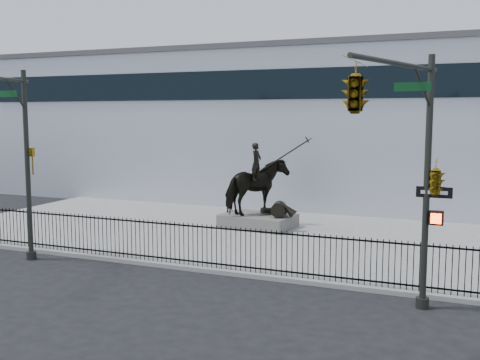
% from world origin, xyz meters
% --- Properties ---
extents(ground, '(120.00, 120.00, 0.00)m').
position_xyz_m(ground, '(0.00, 0.00, 0.00)').
color(ground, black).
rests_on(ground, ground).
extents(plaza, '(30.00, 12.00, 0.15)m').
position_xyz_m(plaza, '(0.00, 7.00, 0.07)').
color(plaza, gray).
rests_on(plaza, ground).
extents(building, '(44.00, 14.00, 9.00)m').
position_xyz_m(building, '(0.00, 20.00, 4.50)').
color(building, silver).
rests_on(building, ground).
extents(picket_fence, '(22.10, 0.10, 1.50)m').
position_xyz_m(picket_fence, '(0.00, 1.25, 0.90)').
color(picket_fence, black).
rests_on(picket_fence, plaza).
extents(statue_plinth, '(3.47, 2.58, 0.61)m').
position_xyz_m(statue_plinth, '(-0.98, 8.38, 0.45)').
color(statue_plinth, '#5A5752').
rests_on(statue_plinth, plaza).
extents(equestrian_statue, '(4.13, 2.79, 3.51)m').
position_xyz_m(equestrian_statue, '(-0.92, 8.37, 2.03)').
color(equestrian_statue, black).
rests_on(equestrian_statue, statue_plinth).
extents(traffic_signal_left, '(1.52, 4.84, 7.00)m').
position_xyz_m(traffic_signal_left, '(-6.75, -0.62, 4.03)').
color(traffic_signal_left, '#272924').
rests_on(traffic_signal_left, ground).
extents(traffic_signal_right, '(2.17, 6.86, 7.00)m').
position_xyz_m(traffic_signal_right, '(6.47, -2.00, 4.85)').
color(traffic_signal_right, '#272924').
rests_on(traffic_signal_right, ground).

